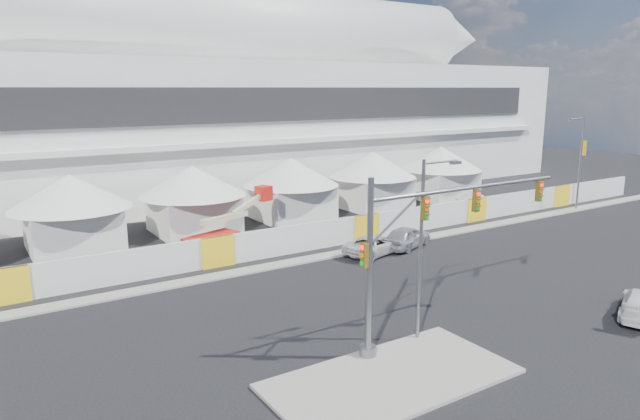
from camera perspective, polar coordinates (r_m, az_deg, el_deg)
ground at (r=29.47m, az=12.48°, el=-10.84°), size 160.00×160.00×0.00m
median_island at (r=23.73m, az=7.15°, el=-16.34°), size 10.00×5.00×0.15m
far_curb at (r=51.75m, az=18.36°, el=-1.11°), size 80.00×1.20×0.12m
stadium at (r=66.69m, az=-7.80°, el=10.37°), size 80.00×24.80×21.98m
tent_row at (r=48.04m, az=-7.57°, el=2.18°), size 53.40×8.40×5.40m
hoarding_fence at (r=43.30m, az=4.56°, el=-1.75°), size 70.00×0.25×2.00m
scaffold_tower at (r=85.68m, az=17.43°, el=7.98°), size 4.40×4.40×12.00m
sedan_silver at (r=41.69m, az=8.65°, el=-2.67°), size 3.45×5.12×1.62m
pickup_curb at (r=39.79m, az=5.45°, el=-3.49°), size 3.43×5.33×1.37m
lot_car_a at (r=56.80m, az=15.59°, el=0.85°), size 3.27×4.40×1.38m
traffic_mast at (r=25.22m, az=9.48°, el=-3.79°), size 11.90×0.75×7.69m
streetlight_median at (r=25.75m, az=10.42°, el=-2.69°), size 2.27×0.23×8.19m
streetlight_curb at (r=58.52m, az=24.54°, el=4.91°), size 2.61×0.59×8.81m
boom_lift at (r=41.14m, az=-9.84°, el=-2.53°), size 8.15×2.96×4.00m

